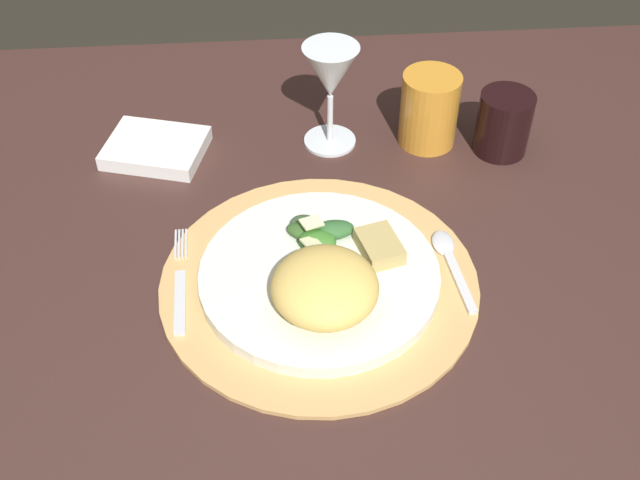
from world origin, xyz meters
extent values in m
cube|color=#3D2520|center=(0.00, 0.00, 0.72)|extent=(1.42, 0.96, 0.02)
cylinder|color=#3B2222|center=(0.63, 0.39, 0.35)|extent=(0.09, 0.09, 0.71)
cylinder|color=tan|center=(0.04, -0.06, 0.73)|extent=(0.35, 0.35, 0.01)
cylinder|color=silver|center=(0.04, -0.06, 0.74)|extent=(0.27, 0.27, 0.02)
ellipsoid|color=#EAC15E|center=(0.05, -0.11, 0.78)|extent=(0.12, 0.12, 0.05)
ellipsoid|color=#31602F|center=(0.06, -0.01, 0.76)|extent=(0.05, 0.03, 0.02)
ellipsoid|color=#3A5733|center=(0.04, 0.00, 0.76)|extent=(0.06, 0.06, 0.01)
ellipsoid|color=#387327|center=(0.05, -0.02, 0.76)|extent=(0.05, 0.04, 0.02)
ellipsoid|color=#367317|center=(0.05, -0.03, 0.76)|extent=(0.05, 0.04, 0.01)
ellipsoid|color=#365A26|center=(0.04, -0.01, 0.76)|extent=(0.06, 0.05, 0.02)
cube|color=beige|center=(0.04, -0.04, 0.77)|extent=(0.03, 0.03, 0.01)
cube|color=beige|center=(0.04, -0.01, 0.78)|extent=(0.03, 0.03, 0.01)
cube|color=tan|center=(0.11, -0.04, 0.76)|extent=(0.05, 0.07, 0.02)
cube|color=silver|center=(-0.11, -0.08, 0.74)|extent=(0.02, 0.09, 0.00)
cube|color=silver|center=(-0.12, 0.01, 0.74)|extent=(0.00, 0.05, 0.00)
cube|color=silver|center=(-0.11, 0.01, 0.74)|extent=(0.00, 0.05, 0.00)
cube|color=silver|center=(-0.11, 0.01, 0.74)|extent=(0.00, 0.05, 0.00)
cube|color=silver|center=(-0.10, 0.01, 0.74)|extent=(0.00, 0.05, 0.00)
cube|color=silver|center=(0.20, -0.08, 0.74)|extent=(0.02, 0.09, 0.00)
ellipsoid|color=silver|center=(0.19, -0.02, 0.74)|extent=(0.03, 0.04, 0.01)
cube|color=white|center=(-0.15, 0.19, 0.74)|extent=(0.15, 0.13, 0.02)
cylinder|color=silver|center=(0.08, 0.20, 0.73)|extent=(0.07, 0.07, 0.00)
cylinder|color=silver|center=(0.08, 0.20, 0.77)|extent=(0.01, 0.01, 0.07)
cone|color=silver|center=(0.08, 0.20, 0.84)|extent=(0.07, 0.07, 0.07)
cylinder|color=orange|center=(0.21, 0.19, 0.78)|extent=(0.08, 0.08, 0.10)
cylinder|color=black|center=(0.30, 0.17, 0.77)|extent=(0.07, 0.07, 0.08)
camera|label=1|loc=(0.00, -0.65, 1.37)|focal=43.97mm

